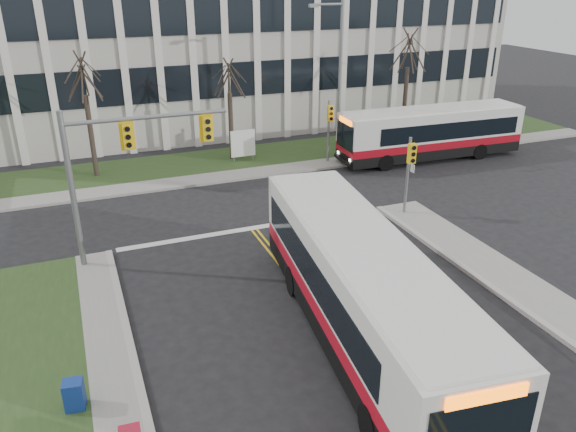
# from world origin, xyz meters

# --- Properties ---
(ground) EXTENTS (120.00, 120.00, 0.00)m
(ground) POSITION_xyz_m (0.00, 0.00, 0.00)
(ground) COLOR black
(ground) RESTS_ON ground
(sidewalk_cross) EXTENTS (44.00, 1.60, 0.14)m
(sidewalk_cross) POSITION_xyz_m (5.00, 15.20, 0.07)
(sidewalk_cross) COLOR #9E9B93
(sidewalk_cross) RESTS_ON ground
(building_lawn) EXTENTS (44.00, 5.00, 0.12)m
(building_lawn) POSITION_xyz_m (5.00, 18.00, 0.06)
(building_lawn) COLOR #2A451D
(building_lawn) RESTS_ON ground
(office_building) EXTENTS (40.00, 16.00, 12.00)m
(office_building) POSITION_xyz_m (5.00, 30.00, 6.00)
(office_building) COLOR #B4B1A6
(office_building) RESTS_ON ground
(mast_arm_signal) EXTENTS (6.11, 0.38, 6.20)m
(mast_arm_signal) POSITION_xyz_m (-5.62, 7.16, 4.26)
(mast_arm_signal) COLOR slate
(mast_arm_signal) RESTS_ON ground
(signal_pole_near) EXTENTS (0.34, 0.39, 3.80)m
(signal_pole_near) POSITION_xyz_m (7.20, 6.90, 2.50)
(signal_pole_near) COLOR slate
(signal_pole_near) RESTS_ON ground
(signal_pole_far) EXTENTS (0.34, 0.39, 3.80)m
(signal_pole_far) POSITION_xyz_m (7.20, 15.40, 2.50)
(signal_pole_far) COLOR slate
(signal_pole_far) RESTS_ON ground
(streetlight) EXTENTS (2.15, 0.25, 9.20)m
(streetlight) POSITION_xyz_m (8.03, 16.20, 5.19)
(streetlight) COLOR slate
(streetlight) RESTS_ON ground
(directory_sign) EXTENTS (1.50, 0.12, 2.00)m
(directory_sign) POSITION_xyz_m (2.50, 17.50, 1.17)
(directory_sign) COLOR slate
(directory_sign) RESTS_ON ground
(tree_left) EXTENTS (1.80, 1.80, 7.70)m
(tree_left) POSITION_xyz_m (-6.00, 18.00, 5.51)
(tree_left) COLOR #42352B
(tree_left) RESTS_ON ground
(tree_mid) EXTENTS (1.80, 1.80, 6.82)m
(tree_mid) POSITION_xyz_m (2.00, 18.20, 4.88)
(tree_mid) COLOR #42352B
(tree_mid) RESTS_ON ground
(tree_right) EXTENTS (1.80, 1.80, 8.25)m
(tree_right) POSITION_xyz_m (14.00, 18.00, 5.91)
(tree_right) COLOR #42352B
(tree_right) RESTS_ON ground
(bus_main) EXTENTS (4.25, 12.95, 3.39)m
(bus_main) POSITION_xyz_m (0.44, -0.98, 1.69)
(bus_main) COLOR silver
(bus_main) RESTS_ON ground
(bus_cross) EXTENTS (11.60, 2.93, 3.07)m
(bus_cross) POSITION_xyz_m (13.41, 14.00, 1.53)
(bus_cross) COLOR silver
(bus_cross) RESTS_ON ground
(newspaper_box_blue) EXTENTS (0.56, 0.52, 0.95)m
(newspaper_box_blue) POSITION_xyz_m (-7.96, -1.01, 0.47)
(newspaper_box_blue) COLOR navy
(newspaper_box_blue) RESTS_ON ground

